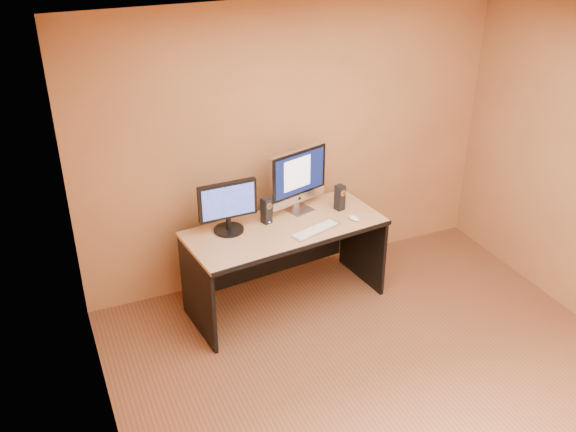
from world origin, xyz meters
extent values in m
plane|color=brown|center=(0.00, 0.00, 0.00)|extent=(4.00, 4.00, 0.00)
plane|color=white|center=(0.00, 0.00, 2.60)|extent=(4.00, 4.00, 0.00)
cube|color=#B0B0B4|center=(-0.10, 1.27, 0.80)|extent=(0.48, 0.26, 0.02)
ellipsoid|color=white|center=(0.29, 1.32, 0.81)|extent=(0.09, 0.12, 0.04)
cylinder|color=black|center=(-0.04, 1.72, 0.80)|extent=(0.08, 0.23, 0.01)
cylinder|color=black|center=(-0.09, 1.74, 0.80)|extent=(0.10, 0.17, 0.01)
camera|label=1|loc=(-2.20, -3.00, 3.46)|focal=40.00mm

